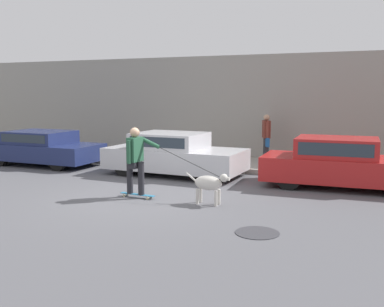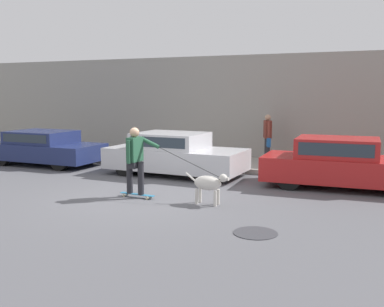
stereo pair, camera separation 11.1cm
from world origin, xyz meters
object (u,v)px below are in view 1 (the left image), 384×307
object	(u,v)px
parked_car_0	(43,148)
dog	(209,184)
parked_car_1	(174,155)
skateboarder	(136,158)
pedestrian_with_bag	(266,136)
parked_car_2	(341,164)

from	to	relation	value
parked_car_0	dog	xyz separation A→B (m)	(7.24, -3.00, -0.11)
parked_car_1	dog	xyz separation A→B (m)	(2.27, -3.00, -0.15)
skateboarder	pedestrian_with_bag	xyz separation A→B (m)	(1.75, 5.72, 0.08)
parked_car_2	dog	bearing A→B (deg)	-132.34
skateboarder	dog	bearing A→B (deg)	5.24
parked_car_2	dog	distance (m)	3.93
parked_car_0	parked_car_2	bearing A→B (deg)	0.39
skateboarder	parked_car_1	bearing A→B (deg)	101.93
dog	skateboarder	distance (m)	1.90
parked_car_0	parked_car_1	distance (m)	4.97
parked_car_0	dog	size ratio (longest dim) A/B	3.76
skateboarder	parked_car_2	bearing A→B (deg)	38.65
parked_car_0	dog	distance (m)	7.84
parked_car_1	pedestrian_with_bag	world-z (taller)	pedestrian_with_bag
parked_car_1	skateboarder	xyz separation A→B (m)	(0.44, -3.05, 0.33)
parked_car_0	skateboarder	bearing A→B (deg)	-29.03
parked_car_1	parked_car_2	world-z (taller)	parked_car_2
parked_car_0	parked_car_1	size ratio (longest dim) A/B	0.94
parked_car_0	pedestrian_with_bag	bearing A→B (deg)	20.88
parked_car_2	skateboarder	distance (m)	5.34
dog	pedestrian_with_bag	size ratio (longest dim) A/B	0.66
parked_car_2	dog	world-z (taller)	parked_car_2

